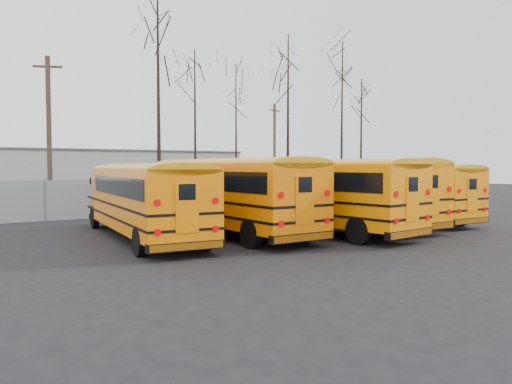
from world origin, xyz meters
TOP-DOWN VIEW (x-y plane):
  - ground at (0.00, 0.00)m, footprint 120.00×120.00m
  - fence at (0.00, 12.00)m, footprint 40.00×0.04m
  - distant_building at (2.00, 32.00)m, footprint 22.00×8.00m
  - bus_a at (-6.22, 3.28)m, footprint 3.36×10.31m
  - bus_b at (-2.92, 3.04)m, footprint 2.58×10.93m
  - bus_c at (0.23, 1.73)m, footprint 3.58×10.97m
  - bus_d at (3.17, 2.65)m, footprint 3.13×11.05m
  - bus_e at (6.28, 2.76)m, footprint 2.63×10.12m
  - utility_pole_left at (-6.99, 16.08)m, footprint 1.49×0.75m
  - utility_pole_right at (11.86, 20.50)m, footprint 1.37×0.53m
  - tree_3 at (-1.31, 13.83)m, footprint 0.26×0.26m
  - tree_4 at (2.21, 16.11)m, footprint 0.26×0.26m
  - tree_5 at (6.38, 17.74)m, footprint 0.26×0.26m
  - tree_6 at (9.28, 15.21)m, footprint 0.26×0.26m
  - tree_7 at (14.92, 15.55)m, footprint 0.26×0.26m
  - tree_8 at (18.46, 16.91)m, footprint 0.26×0.26m

SIDE VIEW (x-z plane):
  - ground at x=0.00m, z-range 0.00..0.00m
  - fence at x=0.00m, z-range 0.00..2.00m
  - bus_e at x=6.28m, z-range 0.24..3.05m
  - bus_a at x=-6.22m, z-range 0.24..3.08m
  - bus_c at x=0.23m, z-range 0.26..3.28m
  - bus_b at x=-2.92m, z-range 0.26..3.31m
  - bus_d at x=3.17m, z-range 0.26..3.32m
  - distant_building at x=2.00m, z-range 0.00..4.00m
  - utility_pole_right at x=11.86m, z-range 0.11..8.03m
  - utility_pole_left at x=-6.99m, z-range 0.12..9.00m
  - tree_8 at x=18.46m, z-range 0.00..10.17m
  - tree_5 at x=6.38m, z-range 0.00..10.25m
  - tree_4 at x=2.21m, z-range 0.00..10.41m
  - tree_6 at x=9.28m, z-range 0.00..12.23m
  - tree_7 at x=14.92m, z-range 0.00..12.53m
  - tree_3 at x=-1.31m, z-range 0.00..12.94m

